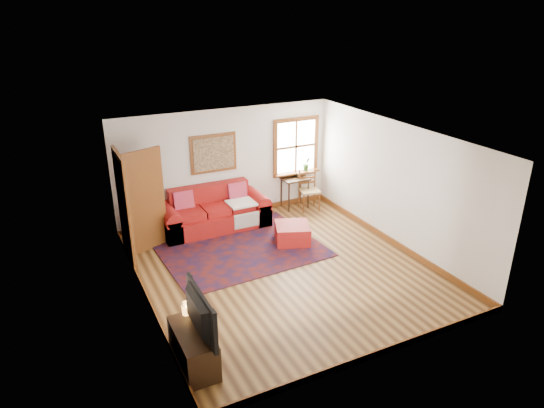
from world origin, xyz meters
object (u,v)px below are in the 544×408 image
ladder_back_chair (309,188)px  media_cabinet (193,348)px  red_ottoman (292,233)px  side_table (295,183)px  red_leather_sofa (214,215)px

ladder_back_chair → media_cabinet: 5.81m
red_ottoman → side_table: 1.93m
red_ottoman → red_leather_sofa: bearing=152.0°
red_leather_sofa → side_table: red_leather_sofa is taller
media_cabinet → side_table: bearing=47.7°
red_ottoman → ladder_back_chair: bearing=71.2°
ladder_back_chair → red_ottoman: bearing=-130.5°
red_ottoman → side_table: side_table is taller
red_ottoman → media_cabinet: (-2.95, -2.65, 0.07)m
ladder_back_chair → side_table: bearing=138.1°
red_ottoman → side_table: bearing=81.4°
red_leather_sofa → red_ottoman: red_leather_sofa is taller
red_ottoman → media_cabinet: 3.97m
red_leather_sofa → side_table: 2.17m
media_cabinet → red_leather_sofa: bearing=66.5°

